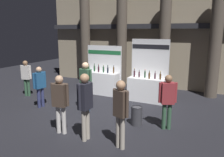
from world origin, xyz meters
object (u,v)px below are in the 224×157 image
trash_bin (137,116)px  visitor_5 (121,109)px  exhibitor_booth_1 (147,86)px  exhibitor_booth_0 (101,81)px  visitor_3 (168,97)px  visitor_1 (26,75)px  visitor_7 (86,82)px  visitor_0 (60,99)px  visitor_6 (85,101)px  visitor_4 (40,84)px

trash_bin → visitor_5: bearing=-85.4°
exhibitor_booth_1 → trash_bin: bearing=-79.5°
exhibitor_booth_0 → trash_bin: 3.86m
exhibitor_booth_1 → visitor_3: size_ratio=1.54×
visitor_1 → visitor_5: size_ratio=0.92×
trash_bin → visitor_3: size_ratio=0.36×
visitor_1 → visitor_7: size_ratio=0.89×
exhibitor_booth_0 → visitor_0: (0.99, -4.21, 0.43)m
exhibitor_booth_0 → visitor_1: size_ratio=1.38×
visitor_6 → trash_bin: bearing=-25.3°
trash_bin → visitor_1: bearing=171.4°
exhibitor_booth_0 → visitor_0: exhibitor_booth_0 is taller
visitor_5 → visitor_7: (-2.23, 1.91, 0.06)m
visitor_5 → trash_bin: bearing=113.5°
visitor_0 → visitor_6: 0.86m
visitor_3 → visitor_4: 4.83m
visitor_1 → visitor_5: visitor_5 is taller
visitor_0 → exhibitor_booth_0: bearing=96.5°
exhibitor_booth_1 → visitor_6: size_ratio=1.40×
visitor_6 → visitor_7: size_ratio=1.01×
trash_bin → visitor_7: visitor_7 is taller
exhibitor_booth_0 → trash_bin: (2.74, -2.70, -0.30)m
visitor_5 → visitor_1: bearing=176.2°
visitor_7 → exhibitor_booth_1: bearing=-119.5°
visitor_1 → visitor_3: bearing=160.4°
exhibitor_booth_1 → trash_bin: size_ratio=4.26×
visitor_4 → trash_bin: bearing=99.2°
exhibitor_booth_1 → trash_bin: 2.61m
exhibitor_booth_1 → visitor_4: 4.32m
visitor_3 → visitor_4: visitor_3 is taller
visitor_1 → visitor_4: visitor_1 is taller
visitor_0 → visitor_5: (1.88, -0.02, 0.00)m
visitor_0 → visitor_3: size_ratio=1.02×
visitor_0 → visitor_1: visitor_0 is taller
visitor_3 → visitor_6: visitor_6 is taller
visitor_1 → visitor_3: size_ratio=0.97×
exhibitor_booth_0 → visitor_5: bearing=-55.9°
exhibitor_booth_0 → visitor_4: 3.01m
exhibitor_booth_1 → visitor_3: bearing=-60.5°
visitor_4 → visitor_3: bearing=100.3°
trash_bin → visitor_6: 1.96m
visitor_6 → visitor_0: bearing=92.6°
exhibitor_booth_0 → visitor_3: bearing=-35.4°
visitor_1 → visitor_6: 5.25m
trash_bin → visitor_1: (-5.56, 0.84, 0.65)m
exhibitor_booth_0 → visitor_0: 4.35m
exhibitor_booth_0 → visitor_3: size_ratio=1.34×
visitor_3 → trash_bin: bearing=-18.2°
visitor_3 → visitor_5: visitor_5 is taller
visitor_1 → visitor_4: size_ratio=1.02×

